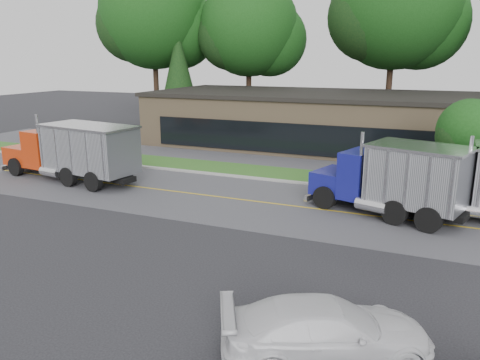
{
  "coord_description": "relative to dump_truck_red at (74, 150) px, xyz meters",
  "views": [
    {
      "loc": [
        8.34,
        -12.04,
        7.02
      ],
      "look_at": [
        0.63,
        6.33,
        1.8
      ],
      "focal_mm": 35.0,
      "sensor_mm": 36.0,
      "label": 1
    }
  ],
  "objects": [
    {
      "name": "dump_truck_blue",
      "position": [
        17.8,
        0.58,
        -0.01
      ],
      "size": [
        7.29,
        4.46,
        3.36
      ],
      "rotation": [
        0.0,
        0.0,
        2.84
      ],
      "color": "black",
      "rests_on": "ground"
    },
    {
      "name": "tree_verge",
      "position": [
        20.92,
        6.2,
        1.36
      ],
      "size": [
        3.5,
        3.29,
        4.99
      ],
      "color": "#382619",
      "rests_on": "ground"
    },
    {
      "name": "tree_far_b",
      "position": [
        1.03,
        25.29,
        7.76
      ],
      "size": [
        10.52,
        9.9,
        15.0
      ],
      "color": "#382619",
      "rests_on": "ground"
    },
    {
      "name": "strip_mall",
      "position": [
        12.87,
        17.16,
        0.19
      ],
      "size": [
        32.0,
        12.0,
        4.0
      ],
      "primitive_type": "cube",
      "color": "#92795A",
      "rests_on": "ground"
    },
    {
      "name": "road",
      "position": [
        10.87,
        0.16,
        -1.81
      ],
      "size": [
        60.0,
        8.0,
        0.02
      ],
      "primitive_type": "cube",
      "color": "slate",
      "rests_on": "ground"
    },
    {
      "name": "evergreen_left",
      "position": [
        -5.13,
        21.16,
        3.66
      ],
      "size": [
        4.38,
        4.38,
        9.96
      ],
      "color": "#382619",
      "rests_on": "ground"
    },
    {
      "name": "center_line",
      "position": [
        10.87,
        0.16,
        -1.81
      ],
      "size": [
        60.0,
        0.12,
        0.01
      ],
      "primitive_type": "cube",
      "color": "gold",
      "rests_on": "ground"
    },
    {
      "name": "far_parking",
      "position": [
        10.87,
        11.16,
        -1.81
      ],
      "size": [
        60.0,
        7.0,
        0.02
      ],
      "primitive_type": "cube",
      "color": "slate",
      "rests_on": "ground"
    },
    {
      "name": "tree_far_c",
      "position": [
        15.06,
        25.31,
        9.26
      ],
      "size": [
        12.15,
        11.44,
        17.34
      ],
      "color": "#382619",
      "rests_on": "ground"
    },
    {
      "name": "curb",
      "position": [
        10.87,
        4.36,
        -1.81
      ],
      "size": [
        60.0,
        0.3,
        0.12
      ],
      "primitive_type": "cube",
      "color": "#9E9E99",
      "rests_on": "ground"
    },
    {
      "name": "ground",
      "position": [
        10.87,
        -8.84,
        -1.81
      ],
      "size": [
        140.0,
        140.0,
        0.0
      ],
      "primitive_type": "plane",
      "color": "#333338",
      "rests_on": "ground"
    },
    {
      "name": "rally_car",
      "position": [
        17.31,
        -11.0,
        -1.08
      ],
      "size": [
        5.44,
        4.08,
        1.47
      ],
      "primitive_type": "imported",
      "rotation": [
        0.0,
        0.0,
        2.03
      ],
      "color": "silver",
      "rests_on": "ground"
    },
    {
      "name": "tree_far_a",
      "position": [
        -8.95,
        23.31,
        9.05
      ],
      "size": [
        11.93,
        11.23,
        17.02
      ],
      "color": "#382619",
      "rests_on": "ground"
    },
    {
      "name": "dump_truck_red",
      "position": [
        0.0,
        0.0,
        0.0
      ],
      "size": [
        9.78,
        3.89,
        3.36
      ],
      "rotation": [
        0.0,
        0.0,
        3.0
      ],
      "color": "black",
      "rests_on": "ground"
    },
    {
      "name": "grass_verge",
      "position": [
        10.87,
        6.16,
        -1.81
      ],
      "size": [
        60.0,
        3.4,
        0.03
      ],
      "primitive_type": "cube",
      "color": "#2C6322",
      "rests_on": "ground"
    }
  ]
}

